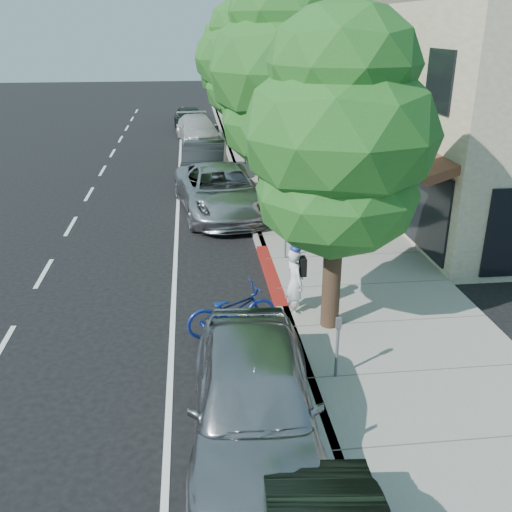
{
  "coord_description": "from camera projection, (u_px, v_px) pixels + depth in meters",
  "views": [
    {
      "loc": [
        -2.0,
        -12.98,
        6.38
      ],
      "look_at": [
        -0.6,
        -0.7,
        1.35
      ],
      "focal_mm": 40.0,
      "sensor_mm": 36.0,
      "label": 1
    }
  ],
  "objects": [
    {
      "name": "curb_red_segment",
      "position": [
        271.0,
        275.0,
        15.45
      ],
      "size": [
        0.32,
        4.0,
        0.15
      ],
      "primitive_type": "cube",
      "color": "maroon",
      "rests_on": "ground"
    },
    {
      "name": "curb",
      "position": [
        246.0,
        201.0,
        21.89
      ],
      "size": [
        0.3,
        56.0,
        0.15
      ],
      "primitive_type": "cube",
      "color": "#9E998E",
      "rests_on": "ground"
    },
    {
      "name": "street_tree_4",
      "position": [
        238.0,
        64.0,
        33.3
      ],
      "size": [
        4.33,
        4.33,
        6.91
      ],
      "color": "black",
      "rests_on": "ground"
    },
    {
      "name": "white_pickup",
      "position": [
        198.0,
        129.0,
        32.92
      ],
      "size": [
        2.79,
        5.47,
        1.52
      ],
      "primitive_type": "imported",
      "rotation": [
        0.0,
        0.0,
        0.13
      ],
      "color": "#BBBBBB",
      "rests_on": "ground"
    },
    {
      "name": "storefront_building",
      "position": [
        404.0,
        82.0,
        30.81
      ],
      "size": [
        10.0,
        36.0,
        7.0
      ],
      "primitive_type": "cube",
      "color": "beige",
      "rests_on": "ground"
    },
    {
      "name": "silver_suv",
      "position": [
        221.0,
        191.0,
        20.44
      ],
      "size": [
        3.55,
        6.38,
        1.69
      ],
      "primitive_type": "imported",
      "rotation": [
        0.0,
        0.0,
        0.13
      ],
      "color": "#B6B5BA",
      "rests_on": "ground"
    },
    {
      "name": "street_tree_3",
      "position": [
        248.0,
        61.0,
        27.59
      ],
      "size": [
        5.06,
        5.06,
        7.78
      ],
      "color": "black",
      "rests_on": "ground"
    },
    {
      "name": "bicycle",
      "position": [
        232.0,
        310.0,
        12.55
      ],
      "size": [
        2.18,
        1.25,
        1.08
      ],
      "primitive_type": "imported",
      "rotation": [
        0.0,
        0.0,
        1.84
      ],
      "color": "navy",
      "rests_on": "ground"
    },
    {
      "name": "dark_sedan",
      "position": [
        205.0,
        163.0,
        24.64
      ],
      "size": [
        2.23,
        5.17,
        1.66
      ],
      "primitive_type": "imported",
      "rotation": [
        0.0,
        0.0,
        -0.1
      ],
      "color": "black",
      "rests_on": "ground"
    },
    {
      "name": "street_tree_2",
      "position": [
        263.0,
        75.0,
        22.13
      ],
      "size": [
        4.11,
        4.11,
        7.27
      ],
      "color": "black",
      "rests_on": "ground"
    },
    {
      "name": "street_tree_5",
      "position": [
        230.0,
        59.0,
        38.84
      ],
      "size": [
        5.07,
        5.07,
        7.05
      ],
      "color": "black",
      "rests_on": "ground"
    },
    {
      "name": "pedestrian",
      "position": [
        338.0,
        165.0,
        23.56
      ],
      "size": [
        0.91,
        0.76,
        1.68
      ],
      "primitive_type": "imported",
      "rotation": [
        0.0,
        0.0,
        3.31
      ],
      "color": "black",
      "rests_on": "sidewalk"
    },
    {
      "name": "near_car_a",
      "position": [
        254.0,
        399.0,
        9.05
      ],
      "size": [
        2.33,
        5.16,
        1.72
      ],
      "primitive_type": "imported",
      "rotation": [
        0.0,
        0.0,
        -0.06
      ],
      "color": "#9C9CA1",
      "rests_on": "ground"
    },
    {
      "name": "ground",
      "position": [
        276.0,
        294.0,
        14.56
      ],
      "size": [
        120.0,
        120.0,
        0.0
      ],
      "primitive_type": "plane",
      "color": "black",
      "rests_on": "ground"
    },
    {
      "name": "cyclist",
      "position": [
        295.0,
        283.0,
        13.18
      ],
      "size": [
        0.53,
        0.69,
        1.67
      ],
      "primitive_type": "imported",
      "rotation": [
        0.0,
        0.0,
        1.81
      ],
      "color": "white",
      "rests_on": "ground"
    },
    {
      "name": "sidewalk",
      "position": [
        305.0,
        199.0,
        22.13
      ],
      "size": [
        4.6,
        56.0,
        0.15
      ],
      "primitive_type": "cube",
      "color": "gray",
      "rests_on": "ground"
    },
    {
      "name": "dark_suv_far",
      "position": [
        190.0,
        119.0,
        36.59
      ],
      "size": [
        2.3,
        4.63,
        1.52
      ],
      "primitive_type": "imported",
      "rotation": [
        0.0,
        0.0,
        0.12
      ],
      "color": "black",
      "rests_on": "ground"
    },
    {
      "name": "street_tree_0",
      "position": [
        339.0,
        138.0,
        11.18
      ],
      "size": [
        3.95,
        3.95,
        6.9
      ],
      "color": "black",
      "rests_on": "ground"
    },
    {
      "name": "street_tree_1",
      "position": [
        289.0,
        74.0,
        16.42
      ],
      "size": [
        4.81,
        4.81,
        8.14
      ],
      "color": "black",
      "rests_on": "ground"
    }
  ]
}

